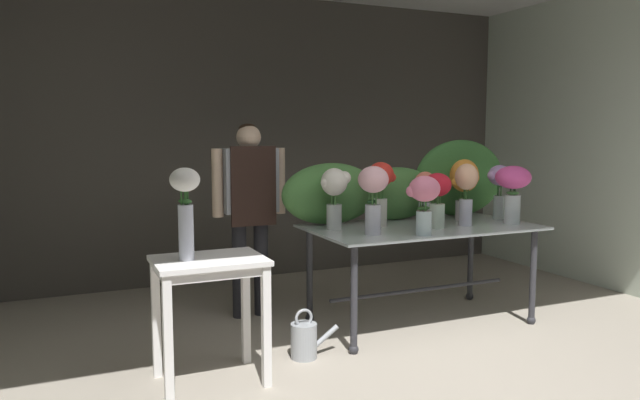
% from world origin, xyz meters
% --- Properties ---
extents(ground_plane, '(8.22, 8.22, 0.00)m').
position_xyz_m(ground_plane, '(0.00, 1.87, 0.00)').
color(ground_plane, '#9E9384').
extents(wall_back, '(5.72, 0.12, 2.93)m').
position_xyz_m(wall_back, '(0.00, 3.74, 1.46)').
color(wall_back, '#4C4742').
rests_on(wall_back, ground).
extents(wall_right, '(0.12, 3.86, 2.93)m').
position_xyz_m(wall_right, '(2.86, 1.87, 1.46)').
color(wall_right, silver).
rests_on(wall_right, ground).
extents(display_table_glass, '(1.80, 0.98, 0.80)m').
position_xyz_m(display_table_glass, '(0.53, 1.64, 0.68)').
color(display_table_glass, '#B4BFC0').
rests_on(display_table_glass, ground).
extents(side_table_white, '(0.66, 0.50, 0.78)m').
position_xyz_m(side_table_white, '(-1.30, 1.19, 0.65)').
color(side_table_white, white).
rests_on(side_table_white, ground).
extents(florist, '(0.62, 0.24, 1.60)m').
position_xyz_m(florist, '(-0.66, 2.37, 1.00)').
color(florist, '#232328').
rests_on(florist, ground).
extents(foliage_backdrop, '(2.15, 0.26, 0.67)m').
position_xyz_m(foliage_backdrop, '(0.61, 2.02, 1.07)').
color(foliage_backdrop, '#477F3D').
rests_on(foliage_backdrop, display_table_glass).
extents(vase_scarlet_dahlias, '(0.23, 0.20, 0.51)m').
position_xyz_m(vase_scarlet_dahlias, '(0.22, 1.76, 1.11)').
color(vase_scarlet_dahlias, silver).
rests_on(vase_scarlet_dahlias, display_table_glass).
extents(vase_crimson_snapdragons, '(0.21, 0.21, 0.43)m').
position_xyz_m(vase_crimson_snapdragons, '(0.57, 1.49, 1.05)').
color(vase_crimson_snapdragons, silver).
rests_on(vase_crimson_snapdragons, display_table_glass).
extents(vase_blush_lilies, '(0.22, 0.22, 0.50)m').
position_xyz_m(vase_blush_lilies, '(-0.03, 1.44, 1.10)').
color(vase_blush_lilies, silver).
rests_on(vase_blush_lilies, display_table_glass).
extents(vase_peach_tulips, '(0.18, 0.18, 0.49)m').
position_xyz_m(vase_peach_tulips, '(0.85, 1.51, 1.09)').
color(vase_peach_tulips, silver).
rests_on(vase_peach_tulips, display_table_glass).
extents(vase_ivory_ranunculus, '(0.24, 0.20, 0.47)m').
position_xyz_m(vase_ivory_ranunculus, '(-0.18, 1.76, 1.08)').
color(vase_ivory_ranunculus, silver).
rests_on(vase_ivory_ranunculus, display_table_glass).
extents(vase_rosy_roses, '(0.26, 0.22, 0.43)m').
position_xyz_m(vase_rosy_roses, '(0.29, 1.27, 1.07)').
color(vase_rosy_roses, silver).
rests_on(vase_rosy_roses, display_table_glass).
extents(vase_fuchsia_freesia, '(0.28, 0.28, 0.47)m').
position_xyz_m(vase_fuchsia_freesia, '(1.25, 1.43, 1.10)').
color(vase_fuchsia_freesia, silver).
rests_on(vase_fuchsia_freesia, display_table_glass).
extents(vase_coral_carnations, '(0.18, 0.18, 0.42)m').
position_xyz_m(vase_coral_carnations, '(0.67, 1.82, 1.05)').
color(vase_coral_carnations, silver).
rests_on(vase_coral_carnations, display_table_glass).
extents(vase_lilac_anemones, '(0.22, 0.19, 0.46)m').
position_xyz_m(vase_lilac_anemones, '(1.33, 1.68, 1.09)').
color(vase_lilac_anemones, silver).
rests_on(vase_lilac_anemones, display_table_glass).
extents(vase_sunset_peonies, '(0.28, 0.24, 0.52)m').
position_xyz_m(vase_sunset_peonies, '(1.02, 1.75, 1.11)').
color(vase_sunset_peonies, silver).
rests_on(vase_sunset_peonies, display_table_glass).
extents(vase_white_roses_tall, '(0.18, 0.18, 0.55)m').
position_xyz_m(vase_white_roses_tall, '(-1.43, 1.19, 1.11)').
color(vase_white_roses_tall, silver).
rests_on(vase_white_roses_tall, side_table_white).
extents(watering_can, '(0.35, 0.18, 0.34)m').
position_xyz_m(watering_can, '(-0.62, 1.32, 0.13)').
color(watering_can, '#999EA3').
rests_on(watering_can, ground).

